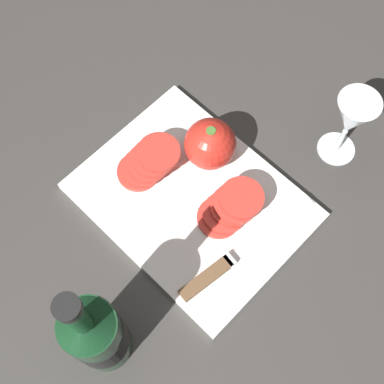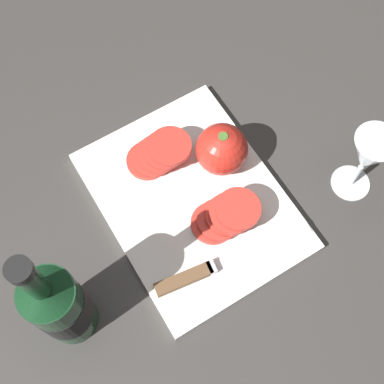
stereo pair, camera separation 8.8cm
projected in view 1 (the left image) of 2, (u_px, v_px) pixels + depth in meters
ground_plane at (209, 195)px, 0.92m from camera, size 3.00×3.00×0.00m
cutting_board at (192, 201)px, 0.91m from camera, size 0.37×0.28×0.01m
wine_bottle at (96, 335)px, 0.73m from camera, size 0.08×0.08×0.30m
wine_glass at (351, 119)px, 0.87m from camera, size 0.07×0.07×0.15m
whole_tomato at (210, 144)px, 0.90m from camera, size 0.09×0.09×0.09m
knife at (220, 268)px, 0.85m from camera, size 0.06×0.27×0.01m
tomato_slice_stack_near at (230, 208)px, 0.87m from camera, size 0.08×0.11×0.04m
tomato_slice_stack_far at (148, 162)px, 0.91m from camera, size 0.09×0.11×0.04m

